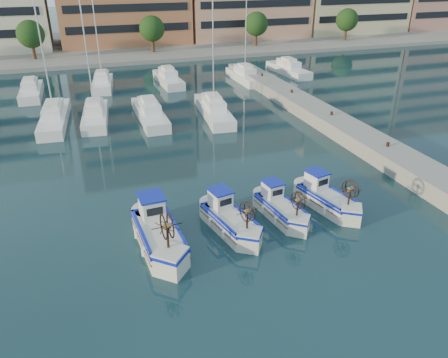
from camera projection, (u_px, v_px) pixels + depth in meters
ground at (261, 232)px, 24.84m from camera, size 300.00×300.00×0.00m
quay at (370, 144)px, 35.12m from camera, size 3.00×60.00×1.20m
yacht_marina at (141, 98)px, 47.17m from camera, size 40.03×23.62×11.50m
fishing_boat_a at (158, 232)px, 23.30m from camera, size 2.28×5.04×3.11m
fishing_boat_b at (229, 218)px, 24.74m from camera, size 2.52×4.39×2.66m
fishing_boat_c at (280, 207)px, 26.01m from camera, size 2.08×4.03×2.45m
fishing_boat_d at (326, 197)px, 27.01m from camera, size 2.54×4.32×2.61m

